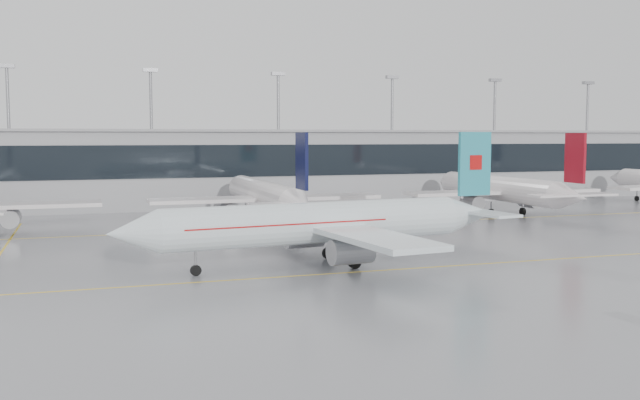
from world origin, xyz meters
name	(u,v)px	position (x,y,z in m)	size (l,w,h in m)	color
ground	(366,271)	(0.00, 0.00, 0.00)	(320.00, 320.00, 0.00)	gray
taxi_line_main	(366,271)	(0.00, 0.00, 0.01)	(120.00, 0.25, 0.01)	yellow
taxi_line_north	(274,228)	(0.00, 30.00, 0.01)	(120.00, 0.25, 0.01)	yellow
terminal	(224,169)	(0.00, 62.00, 6.00)	(180.00, 15.00, 12.00)	gray
terminal_glass	(233,161)	(0.00, 54.45, 7.50)	(180.00, 0.20, 5.00)	black
terminal_roof	(223,131)	(0.00, 62.00, 12.20)	(182.00, 16.00, 0.40)	gray
light_masts	(217,125)	(0.00, 68.00, 13.34)	(156.40, 1.00, 22.60)	gray
air_canada_jet	(329,223)	(-1.91, 3.93, 3.72)	(37.10, 29.99, 11.71)	white
parked_jet_c	(266,196)	(0.00, 33.69, 3.71)	(29.64, 36.96, 11.72)	white
parked_jet_d	(503,189)	(35.00, 33.69, 3.71)	(29.64, 36.96, 11.72)	white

